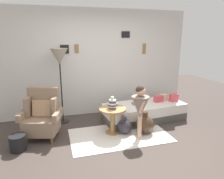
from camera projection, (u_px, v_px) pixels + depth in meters
The scene contains 16 objects.
ground_plane at pixel (119, 149), 3.62m from camera, with size 12.00×12.00×0.00m, color #423833.
gallery_wall at pixel (95, 63), 5.11m from camera, with size 4.80×0.12×2.60m.
rug at pixel (119, 135), 4.14m from camera, with size 1.96×1.12×0.01m, color silver.
armchair at pixel (42, 115), 4.01m from camera, with size 0.86×0.74×0.97m.
daybed at pixel (144, 112), 4.88m from camera, with size 1.97×0.98×0.40m.
pillow_head at pixel (174, 98), 5.01m from camera, with size 0.21×0.12×0.18m, color #D64C56.
pillow_mid at pixel (163, 97), 5.09m from camera, with size 0.22×0.12×0.15m, color beige.
pillow_back at pixel (159, 99), 4.97m from camera, with size 0.22×0.12×0.16m, color #D64C56.
side_table at pixel (113, 115), 4.15m from camera, with size 0.55×0.55×0.54m.
vase_striped at pixel (113, 104), 4.09m from camera, with size 0.19×0.19×0.24m.
floor_lamp at pixel (59, 59), 4.45m from camera, with size 0.38×0.38×1.69m.
person_child at pixel (140, 105), 3.89m from camera, with size 0.34×0.34×1.06m.
book_on_daybed at pixel (137, 104), 4.80m from camera, with size 0.22×0.16×0.03m, color gray.
demijohn_near at pixel (124, 127), 4.19m from camera, with size 0.29×0.29×0.38m.
demijohn_far at pixel (145, 124), 4.20m from camera, with size 0.38×0.38×0.46m.
magazine_basket at pixel (18, 143), 3.57m from camera, with size 0.28×0.28×0.28m, color black.
Camera 1 is at (-1.03, -3.08, 1.93)m, focal length 32.87 mm.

